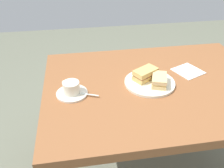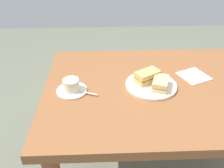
{
  "view_description": "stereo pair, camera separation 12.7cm",
  "coord_description": "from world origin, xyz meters",
  "px_view_note": "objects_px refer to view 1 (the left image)",
  "views": [
    {
      "loc": [
        0.43,
        1.06,
        1.47
      ],
      "look_at": [
        0.26,
        0.02,
        0.78
      ],
      "focal_mm": 38.22,
      "sensor_mm": 36.0,
      "label": 1
    },
    {
      "loc": [
        0.31,
        1.08,
        1.47
      ],
      "look_at": [
        0.26,
        0.02,
        0.78
      ],
      "focal_mm": 38.22,
      "sensor_mm": 36.0,
      "label": 2
    }
  ],
  "objects_px": {
    "sandwich_front": "(145,74)",
    "spoon": "(86,94)",
    "dining_table": "(156,99)",
    "napkin": "(188,71)",
    "coffee_saucer": "(72,93)",
    "sandwich_back": "(159,80)",
    "sandwich_plate": "(150,83)",
    "coffee_cup": "(71,87)"
  },
  "relations": [
    {
      "from": "dining_table",
      "to": "napkin",
      "type": "relative_size",
      "value": 8.43
    },
    {
      "from": "dining_table",
      "to": "coffee_cup",
      "type": "bearing_deg",
      "value": 3.58
    },
    {
      "from": "sandwich_plate",
      "to": "sandwich_back",
      "type": "height_order",
      "value": "sandwich_back"
    },
    {
      "from": "coffee_cup",
      "to": "napkin",
      "type": "xyz_separation_m",
      "value": [
        -0.7,
        -0.12,
        -0.04
      ]
    },
    {
      "from": "napkin",
      "to": "sandwich_plate",
      "type": "bearing_deg",
      "value": 18.97
    },
    {
      "from": "dining_table",
      "to": "napkin",
      "type": "height_order",
      "value": "napkin"
    },
    {
      "from": "coffee_saucer",
      "to": "dining_table",
      "type": "bearing_deg",
      "value": -176.26
    },
    {
      "from": "dining_table",
      "to": "spoon",
      "type": "bearing_deg",
      "value": 8.45
    },
    {
      "from": "napkin",
      "to": "sandwich_front",
      "type": "bearing_deg",
      "value": 11.74
    },
    {
      "from": "coffee_saucer",
      "to": "napkin",
      "type": "height_order",
      "value": "coffee_saucer"
    },
    {
      "from": "sandwich_plate",
      "to": "spoon",
      "type": "xyz_separation_m",
      "value": [
        0.36,
        0.06,
        0.01
      ]
    },
    {
      "from": "napkin",
      "to": "spoon",
      "type": "bearing_deg",
      "value": 13.81
    },
    {
      "from": "sandwich_front",
      "to": "coffee_cup",
      "type": "height_order",
      "value": "sandwich_front"
    },
    {
      "from": "sandwich_front",
      "to": "sandwich_back",
      "type": "distance_m",
      "value": 0.09
    },
    {
      "from": "sandwich_plate",
      "to": "sandwich_back",
      "type": "relative_size",
      "value": 2.0
    },
    {
      "from": "sandwich_front",
      "to": "coffee_saucer",
      "type": "distance_m",
      "value": 0.42
    },
    {
      "from": "sandwich_front",
      "to": "spoon",
      "type": "relative_size",
      "value": 1.62
    },
    {
      "from": "coffee_saucer",
      "to": "napkin",
      "type": "bearing_deg",
      "value": -169.87
    },
    {
      "from": "dining_table",
      "to": "spoon",
      "type": "xyz_separation_m",
      "value": [
        0.41,
        0.06,
        0.12
      ]
    },
    {
      "from": "sandwich_back",
      "to": "sandwich_front",
      "type": "bearing_deg",
      "value": -48.88
    },
    {
      "from": "coffee_saucer",
      "to": "coffee_cup",
      "type": "distance_m",
      "value": 0.04
    },
    {
      "from": "sandwich_plate",
      "to": "sandwich_front",
      "type": "xyz_separation_m",
      "value": [
        0.02,
        -0.03,
        0.04
      ]
    },
    {
      "from": "sandwich_plate",
      "to": "coffee_saucer",
      "type": "height_order",
      "value": "sandwich_plate"
    },
    {
      "from": "sandwich_plate",
      "to": "coffee_cup",
      "type": "height_order",
      "value": "coffee_cup"
    },
    {
      "from": "sandwich_front",
      "to": "sandwich_plate",
      "type": "bearing_deg",
      "value": 118.23
    },
    {
      "from": "dining_table",
      "to": "sandwich_back",
      "type": "relative_size",
      "value": 9.04
    },
    {
      "from": "sandwich_plate",
      "to": "spoon",
      "type": "distance_m",
      "value": 0.36
    },
    {
      "from": "coffee_saucer",
      "to": "coffee_cup",
      "type": "bearing_deg",
      "value": -48.35
    },
    {
      "from": "sandwich_front",
      "to": "coffee_saucer",
      "type": "bearing_deg",
      "value": 9.0
    },
    {
      "from": "sandwich_plate",
      "to": "spoon",
      "type": "height_order",
      "value": "spoon"
    },
    {
      "from": "sandwich_front",
      "to": "spoon",
      "type": "bearing_deg",
      "value": 15.53
    },
    {
      "from": "coffee_saucer",
      "to": "spoon",
      "type": "relative_size",
      "value": 1.7
    },
    {
      "from": "sandwich_front",
      "to": "coffee_saucer",
      "type": "height_order",
      "value": "sandwich_front"
    },
    {
      "from": "sandwich_plate",
      "to": "sandwich_front",
      "type": "bearing_deg",
      "value": -61.77
    },
    {
      "from": "sandwich_front",
      "to": "sandwich_back",
      "type": "bearing_deg",
      "value": 131.12
    },
    {
      "from": "sandwich_back",
      "to": "coffee_cup",
      "type": "bearing_deg",
      "value": -0.38
    },
    {
      "from": "napkin",
      "to": "dining_table",
      "type": "bearing_deg",
      "value": 23.02
    },
    {
      "from": "coffee_saucer",
      "to": "spoon",
      "type": "xyz_separation_m",
      "value": [
        -0.07,
        0.03,
        0.01
      ]
    },
    {
      "from": "coffee_cup",
      "to": "coffee_saucer",
      "type": "bearing_deg",
      "value": 131.65
    },
    {
      "from": "coffee_saucer",
      "to": "napkin",
      "type": "distance_m",
      "value": 0.71
    },
    {
      "from": "dining_table",
      "to": "spoon",
      "type": "height_order",
      "value": "spoon"
    },
    {
      "from": "dining_table",
      "to": "sandwich_plate",
      "type": "distance_m",
      "value": 0.13
    }
  ]
}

